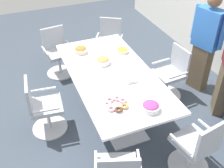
{
  "coord_description": "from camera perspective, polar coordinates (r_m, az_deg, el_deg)",
  "views": [
    {
      "loc": [
        3.21,
        -1.29,
        3.11
      ],
      "look_at": [
        0.0,
        0.0,
        0.55
      ],
      "focal_mm": 44.15,
      "sensor_mm": 36.0,
      "label": 1
    }
  ],
  "objects": [
    {
      "name": "office_chair_3",
      "position": [
        4.19,
        -14.1,
        -5.06
      ],
      "size": [
        0.59,
        0.59,
        0.91
      ],
      "rotation": [
        0.0,
        0.0,
        -0.11
      ],
      "color": "silver",
      "rests_on": "ground"
    },
    {
      "name": "person_standing_0",
      "position": [
        4.95,
        18.77,
        8.2
      ],
      "size": [
        0.61,
        0.34,
        1.76
      ],
      "rotation": [
        0.0,
        0.0,
        -2.85
      ],
      "color": "brown",
      "rests_on": "ground"
    },
    {
      "name": "napkin_pile",
      "position": [
        4.02,
        3.84,
        0.95
      ],
      "size": [
        0.15,
        0.15,
        0.06
      ],
      "primitive_type": "cube",
      "color": "white",
      "rests_on": "conference_table"
    },
    {
      "name": "office_chair_0",
      "position": [
        4.85,
        12.06,
        1.7
      ],
      "size": [
        0.59,
        0.59,
        0.91
      ],
      "rotation": [
        0.0,
        0.0,
        -3.05
      ],
      "color": "silver",
      "rests_on": "ground"
    },
    {
      "name": "office_chair_2",
      "position": [
        5.46,
        -11.2,
        6.05
      ],
      "size": [
        0.6,
        0.6,
        0.91
      ],
      "rotation": [
        0.0,
        0.0,
        -1.44
      ],
      "color": "silver",
      "rests_on": "ground"
    },
    {
      "name": "donut_platter",
      "position": [
        3.59,
        0.85,
        -4.22
      ],
      "size": [
        0.33,
        0.33,
        0.04
      ],
      "color": "white",
      "rests_on": "conference_table"
    },
    {
      "name": "office_chair_1",
      "position": [
        5.72,
        -0.54,
        8.28
      ],
      "size": [
        0.74,
        0.74,
        0.91
      ],
      "rotation": [
        0.0,
        0.0,
        -2.11
      ],
      "color": "silver",
      "rests_on": "ground"
    },
    {
      "name": "snack_bowl_cookies",
      "position": [
        4.4,
        -1.9,
        4.83
      ],
      "size": [
        0.23,
        0.23,
        0.11
      ],
      "color": "white",
      "rests_on": "conference_table"
    },
    {
      "name": "snack_bowl_pretzels",
      "position": [
        4.73,
        -6.49,
        7.05
      ],
      "size": [
        0.21,
        0.21,
        0.12
      ],
      "color": "beige",
      "rests_on": "conference_table"
    },
    {
      "name": "snack_bowl_chips_yellow",
      "position": [
        4.72,
        2.16,
        6.98
      ],
      "size": [
        0.2,
        0.2,
        0.08
      ],
      "color": "beige",
      "rests_on": "conference_table"
    },
    {
      "name": "office_chair_5",
      "position": [
        3.71,
        16.98,
        -12.56
      ],
      "size": [
        0.63,
        0.63,
        0.91
      ],
      "rotation": [
        0.0,
        0.0,
        -4.54
      ],
      "color": "silver",
      "rests_on": "ground"
    },
    {
      "name": "conference_table",
      "position": [
        4.26,
        0.0,
        0.81
      ],
      "size": [
        2.4,
        1.2,
        0.75
      ],
      "color": "silver",
      "rests_on": "ground"
    },
    {
      "name": "snack_bowl_candy_mix",
      "position": [
        3.54,
        8.01,
        -4.65
      ],
      "size": [
        0.24,
        0.24,
        0.11
      ],
      "color": "white",
      "rests_on": "conference_table"
    },
    {
      "name": "ground_plane",
      "position": [
        4.66,
        0.0,
        -5.49
      ],
      "size": [
        10.0,
        10.0,
        0.01
      ],
      "primitive_type": "cube",
      "color": "#3D4754"
    }
  ]
}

